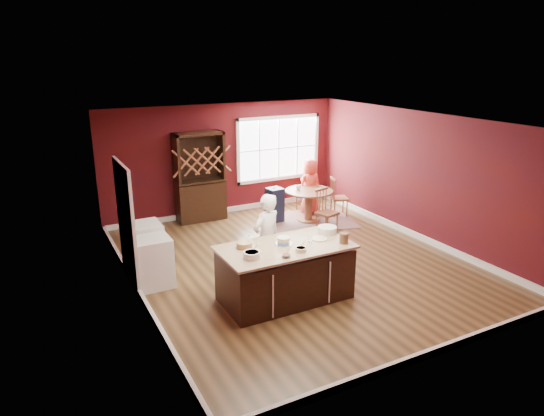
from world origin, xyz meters
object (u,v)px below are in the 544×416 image
at_px(seated_woman, 310,186).
at_px(hutch, 200,177).
at_px(chair_south, 327,211).
at_px(dryer, 144,248).
at_px(baker, 267,239).
at_px(high_chair, 275,204).
at_px(chair_east, 339,196).
at_px(washer, 153,262).
at_px(kitchen_island, 285,274).
at_px(layer_cake, 284,241).
at_px(dining_table, 309,199).
at_px(chair_north, 305,192).
at_px(toddler, 274,188).

height_order(seated_woman, hutch, hutch).
relative_size(chair_south, dryer, 1.09).
height_order(baker, seated_woman, baker).
distance_m(baker, high_chair, 3.22).
relative_size(chair_east, washer, 1.12).
height_order(kitchen_island, seated_woman, seated_woman).
bearing_deg(kitchen_island, dryer, 130.03).
bearing_deg(chair_east, seated_woman, 65.71).
relative_size(layer_cake, dryer, 0.31).
height_order(dining_table, washer, washer).
distance_m(layer_cake, washer, 2.30).
height_order(baker, chair_north, baker).
relative_size(dining_table, baker, 0.71).
bearing_deg(toddler, dryer, -157.68).
height_order(baker, washer, baker).
xyz_separation_m(baker, layer_cake, (-0.02, -0.63, 0.18)).
xyz_separation_m(seated_woman, toddler, (-1.08, -0.14, 0.12)).
bearing_deg(dining_table, hutch, 150.74).
distance_m(baker, layer_cake, 0.66).
bearing_deg(baker, dining_table, -151.91).
xyz_separation_m(kitchen_island, seated_woman, (2.72, 3.63, 0.25)).
height_order(baker, layer_cake, baker).
bearing_deg(chair_south, dining_table, 70.74).
bearing_deg(dryer, washer, -90.00).
relative_size(high_chair, washer, 0.98).
bearing_deg(washer, kitchen_island, -39.57).
height_order(seated_woman, washer, seated_woman).
bearing_deg(kitchen_island, chair_north, 54.77).
bearing_deg(chair_south, dryer, 167.09).
xyz_separation_m(chair_north, high_chair, (-1.11, -0.44, -0.04)).
height_order(dining_table, high_chair, high_chair).
xyz_separation_m(chair_south, washer, (-4.08, -0.81, -0.07)).
distance_m(chair_south, toddler, 1.44).
bearing_deg(high_chair, kitchen_island, -122.00).
bearing_deg(chair_north, washer, 19.75).
xyz_separation_m(washer, dryer, (0.00, 0.64, 0.02)).
bearing_deg(dryer, layer_cake, -48.68).
relative_size(high_chair, hutch, 0.40).
bearing_deg(washer, dryer, 90.00).
height_order(high_chair, washer, washer).
relative_size(kitchen_island, dining_table, 1.87).
bearing_deg(seated_woman, toddler, -1.70).
xyz_separation_m(layer_cake, seated_woman, (2.71, 3.55, -0.29)).
xyz_separation_m(kitchen_island, dryer, (-1.76, 2.09, 0.02)).
bearing_deg(chair_north, layer_cake, 45.56).
distance_m(hutch, washer, 3.56).
bearing_deg(kitchen_island, washer, 140.43).
bearing_deg(washer, dining_table, 22.10).
relative_size(kitchen_island, chair_north, 2.26).
xyz_separation_m(seated_woman, high_chair, (-1.07, -0.16, -0.26)).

